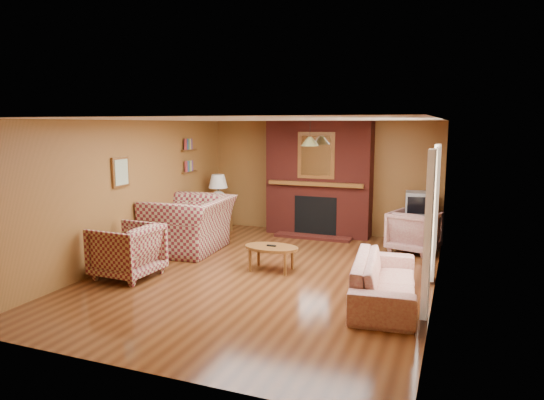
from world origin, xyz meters
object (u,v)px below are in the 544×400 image
at_px(plaid_loveseat, 190,224).
at_px(plaid_armchair, 127,251).
at_px(coffee_table, 271,249).
at_px(floral_sofa, 385,280).
at_px(floral_armchair, 414,231).
at_px(tv_stand, 417,230).
at_px(fireplace, 319,179).
at_px(crt_tv, 419,203).
at_px(table_lamp, 218,188).
at_px(side_table, 219,219).

relative_size(plaid_loveseat, plaid_armchair, 1.70).
height_order(plaid_armchair, coffee_table, plaid_armchair).
xyz_separation_m(plaid_loveseat, floral_sofa, (3.75, -1.33, -0.21)).
xyz_separation_m(floral_armchair, tv_stand, (0.02, 0.54, -0.08)).
xyz_separation_m(plaid_loveseat, tv_stand, (3.90, 1.98, -0.20)).
bearing_deg(tv_stand, plaid_loveseat, -156.78).
bearing_deg(floral_armchair, tv_stand, -75.41).
distance_m(plaid_loveseat, floral_armchair, 4.14).
height_order(fireplace, plaid_armchair, fireplace).
bearing_deg(plaid_loveseat, coffee_table, 67.88).
xyz_separation_m(plaid_loveseat, crt_tv, (3.90, 1.98, 0.32)).
bearing_deg(table_lamp, coffee_table, -46.68).
bearing_deg(fireplace, floral_sofa, -61.52).
relative_size(side_table, crt_tv, 1.08).
xyz_separation_m(plaid_loveseat, floral_armchair, (3.88, 1.45, -0.12)).
bearing_deg(floral_armchair, fireplace, -2.88).
height_order(table_lamp, tv_stand, table_lamp).
xyz_separation_m(plaid_loveseat, table_lamp, (-0.25, 1.63, 0.46)).
xyz_separation_m(fireplace, table_lamp, (-2.10, -0.53, -0.22)).
distance_m(coffee_table, tv_stand, 3.29).
bearing_deg(tv_stand, plaid_armchair, -141.07).
bearing_deg(fireplace, side_table, -165.71).
distance_m(floral_sofa, side_table, 4.98).
bearing_deg(crt_tv, plaid_loveseat, -153.11).
xyz_separation_m(table_lamp, tv_stand, (4.15, 0.35, -0.66)).
height_order(fireplace, table_lamp, fireplace).
distance_m(plaid_armchair, crt_tv, 5.45).
bearing_deg(plaid_armchair, table_lamp, -174.45).
height_order(side_table, crt_tv, crt_tv).
bearing_deg(plaid_armchair, fireplace, 156.23).
height_order(plaid_armchair, tv_stand, plaid_armchair).
bearing_deg(coffee_table, fireplace, 90.03).
xyz_separation_m(floral_armchair, coffee_table, (-2.03, -2.04, -0.03)).
bearing_deg(crt_tv, floral_sofa, -92.59).
relative_size(plaid_loveseat, coffee_table, 1.73).
height_order(plaid_loveseat, floral_armchair, plaid_loveseat).
distance_m(coffee_table, table_lamp, 3.12).
xyz_separation_m(floral_sofa, tv_stand, (0.15, 3.32, 0.00)).
xyz_separation_m(fireplace, floral_sofa, (1.90, -3.50, -0.89)).
bearing_deg(floral_sofa, crt_tv, -8.55).
height_order(fireplace, floral_armchair, fireplace).
height_order(fireplace, crt_tv, fireplace).
distance_m(tv_stand, crt_tv, 0.52).
xyz_separation_m(plaid_armchair, side_table, (-0.15, 3.34, -0.12)).
xyz_separation_m(floral_armchair, crt_tv, (0.02, 0.53, 0.44)).
bearing_deg(plaid_armchair, coffee_table, 122.55).
bearing_deg(floral_sofa, coffee_table, 62.79).
relative_size(fireplace, crt_tv, 4.50).
relative_size(plaid_armchair, floral_armchair, 1.09).
height_order(floral_armchair, side_table, floral_armchair).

